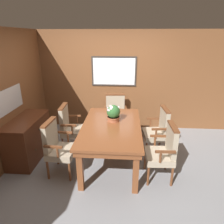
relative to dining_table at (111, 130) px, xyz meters
name	(u,v)px	position (x,y,z in m)	size (l,w,h in m)	color
ground_plane	(107,163)	(-0.08, -0.08, -0.68)	(14.00, 14.00, 0.00)	gray
wall_back	(113,81)	(-0.08, 1.66, 0.55)	(7.20, 0.08, 2.45)	brown
wall_left	(3,101)	(-1.92, -0.08, 0.55)	(0.08, 7.20, 2.45)	brown
dining_table	(111,130)	(0.00, 0.00, 0.00)	(1.06, 1.81, 0.77)	brown
chair_right_far	(158,129)	(0.92, 0.39, -0.14)	(0.49, 0.57, 0.98)	brown
chair_left_far	(70,126)	(-0.91, 0.43, -0.14)	(0.47, 0.56, 0.98)	brown
chair_head_far	(115,113)	(0.00, 1.26, -0.14)	(0.57, 0.48, 0.98)	brown
chair_left_near	(57,145)	(-0.91, -0.38, -0.14)	(0.47, 0.56, 0.98)	brown
chair_right_near	(164,150)	(0.90, -0.40, -0.14)	(0.46, 0.56, 0.98)	brown
potted_plant	(113,113)	(0.02, 0.20, 0.26)	(0.25, 0.25, 0.32)	#9E5638
sideboard_cabinet	(28,138)	(-1.64, 0.05, -0.27)	(0.51, 1.14, 0.82)	#512816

